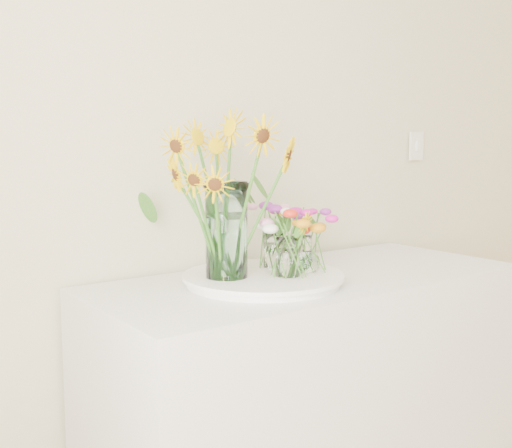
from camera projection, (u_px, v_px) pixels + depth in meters
name	position (u px, v px, depth m)	size (l,w,h in m)	color
counter	(310.00, 412.00, 2.08)	(1.40, 0.60, 0.90)	white
tray	(263.00, 280.00, 1.90)	(0.46, 0.46, 0.03)	white
mason_jar	(226.00, 230.00, 1.84)	(0.12, 0.12, 0.28)	#B9EEE5
sunflower_bouquet	(226.00, 194.00, 1.83)	(0.70, 0.70, 0.50)	#E9BD04
small_vase_a	(288.00, 258.00, 1.86)	(0.07, 0.07, 0.12)	white
wildflower_posy_a	(288.00, 242.00, 1.86)	(0.21, 0.21, 0.21)	orange
small_vase_b	(307.00, 254.00, 1.94)	(0.08, 0.08, 0.11)	white
wildflower_posy_b	(307.00, 239.00, 1.93)	(0.23, 0.23, 0.20)	orange
small_vase_c	(274.00, 251.00, 2.00)	(0.07, 0.07, 0.11)	white
wildflower_posy_c	(274.00, 236.00, 1.99)	(0.21, 0.21, 0.20)	orange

